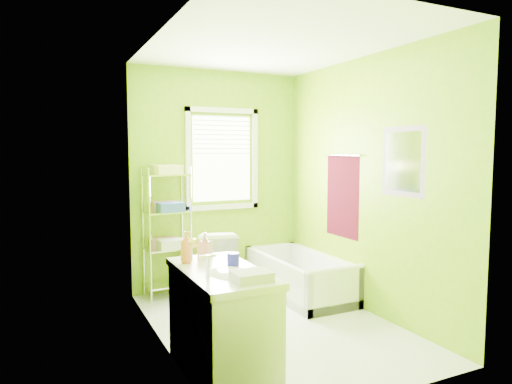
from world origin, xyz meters
name	(u,v)px	position (x,y,z in m)	size (l,w,h in m)	color
ground	(273,325)	(0.00, 0.00, 0.00)	(2.90, 2.90, 0.00)	silver
room_envelope	(274,162)	(0.00, 0.00, 1.55)	(2.14, 2.94, 2.62)	#6E9B07
window	(222,154)	(0.05, 1.42, 1.61)	(0.92, 0.05, 1.22)	white
door	(203,253)	(-1.04, -1.00, 1.00)	(0.09, 0.80, 2.00)	white
right_wall_decor	(365,183)	(1.04, -0.02, 1.32)	(0.04, 1.48, 1.17)	#430714
bathtub	(300,281)	(0.70, 0.69, 0.15)	(0.69, 1.48, 0.48)	white
toilet	(215,262)	(-0.19, 1.08, 0.38)	(0.43, 0.75, 0.76)	white
vanity	(222,319)	(-0.79, -0.69, 0.42)	(0.54, 1.05, 1.04)	white
wire_shelf_unit	(168,217)	(-0.66, 1.29, 0.90)	(0.52, 0.41, 1.49)	silver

